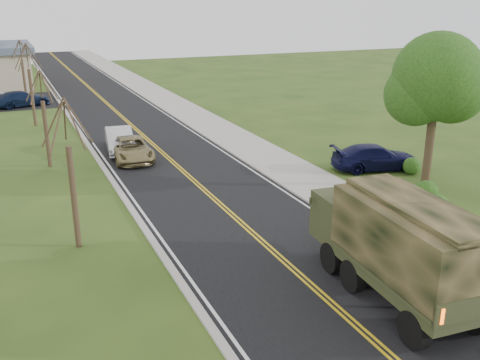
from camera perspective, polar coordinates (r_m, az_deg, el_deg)
ground at (r=16.89m, az=13.88°, el=-16.21°), size 160.00×160.00×0.00m
road at (r=52.35m, az=-13.72°, el=7.68°), size 8.00×120.00×0.01m
curb_right at (r=53.21m, az=-9.30°, el=8.20°), size 0.30×120.00×0.12m
sidewalk_right at (r=53.67m, az=-7.48°, el=8.36°), size 3.20×120.00×0.10m
curb_left at (r=51.79m, az=-18.26°, el=7.21°), size 0.30×120.00×0.10m
leafy_tree at (r=29.05m, az=20.22°, el=9.60°), size 4.83×4.50×8.10m
bare_tree_a at (r=21.89m, az=-17.44°, el=-0.55°), size 1.93×2.26×6.08m
bare_tree_b at (r=33.49m, az=-20.03°, el=5.42°), size 1.83×2.14×5.73m
bare_tree_c at (r=45.24m, az=-21.36°, el=8.85°), size 2.04×2.39×6.42m
bare_tree_d at (r=57.15m, az=-22.09°, el=10.34°), size 1.88×2.20×5.91m
military_truck at (r=18.19m, az=16.62°, el=-6.21°), size 3.06×7.51×3.67m
suv_champagne at (r=34.03m, az=-11.56°, el=3.27°), size 2.52×5.08×1.38m
sedan_silver at (r=35.99m, az=-12.72°, el=4.17°), size 2.20×4.89×1.56m
pickup_navy at (r=32.36m, az=14.20°, el=2.37°), size 5.44×3.17×1.48m
utility_box_near at (r=20.25m, az=22.23°, el=-9.26°), size 0.62×0.53×0.80m
lot_car_silver at (r=56.59m, az=-23.93°, el=8.02°), size 3.72×1.74×1.18m
lot_car_navy at (r=54.43m, az=-22.27°, el=8.01°), size 5.43×3.48×1.46m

